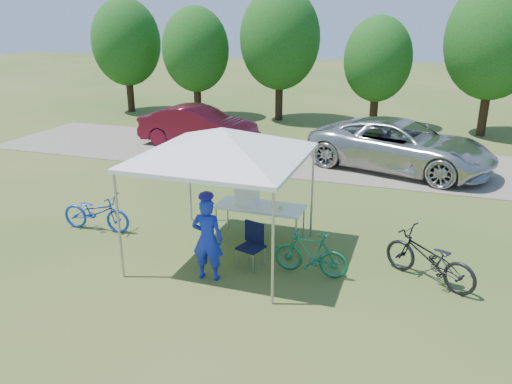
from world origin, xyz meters
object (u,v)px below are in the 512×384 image
folding_table (260,208)px  minivan (401,145)px  bike_green (311,253)px  cooler (247,196)px  folding_chair (253,241)px  cyclist (208,239)px  bike_blue (96,212)px  sedan (199,126)px  bike_dark (429,258)px

folding_table → minivan: bearing=68.2°
folding_table → minivan: size_ratio=0.33×
minivan → bike_green: bearing=-172.3°
minivan → cooler: bearing=172.3°
folding_chair → cyclist: (-0.61, -0.80, 0.30)m
cooler → bike_green: size_ratio=0.34×
cyclist → bike_blue: size_ratio=0.97×
sedan → cooler: bearing=-147.1°
folding_chair → bike_dark: 3.38m
bike_green → sedan: bearing=-140.4°
cooler → minivan: size_ratio=0.09×
cyclist → bike_green: (1.81, 0.78, -0.38)m
minivan → sedan: minivan is taller
cooler → sedan: 8.76m
folding_chair → bike_blue: bike_blue is taller
sedan → folding_table: bearing=-145.5°
bike_dark → sedan: bearing=-104.3°
folding_chair → bike_dark: (3.36, 0.40, -0.03)m
folding_table → folding_chair: bearing=-78.7°
folding_chair → cyclist: 1.05m
folding_table → cooler: bearing=180.0°
bike_dark → minivan: 7.43m
folding_chair → sedan: bearing=137.8°
bike_dark → sedan: 11.88m
folding_table → cyclist: 2.05m
folding_table → cooler: cooler is taller
folding_chair → bike_blue: 4.05m
cyclist → minivan: bearing=-115.2°
folding_chair → bike_blue: size_ratio=0.52×
bike_dark → minivan: size_ratio=0.32×
folding_chair → minivan: (2.38, 7.76, 0.30)m
folding_table → cooler: 0.38m
bike_blue → minivan: bearing=-44.6°
minivan → sedan: size_ratio=1.28×
minivan → sedan: 7.62m
cooler → bike_blue: 3.59m
bike_green → sedan: sedan is taller
folding_table → bike_dark: 3.70m
folding_chair → bike_green: (1.20, -0.02, -0.08)m
bike_blue → bike_dark: bearing=-93.8°
bike_green → minivan: 7.87m
bike_blue → bike_green: (5.22, -0.48, -0.00)m
bike_blue → minivan: minivan is taller
cooler → bike_green: (1.75, -1.23, -0.54)m
bike_blue → cooler: bearing=-81.1°
bike_dark → folding_table: bearing=-73.0°
cooler → bike_blue: size_ratio=0.30×
folding_chair → cooler: size_ratio=1.75×
minivan → folding_table: bearing=174.5°
folding_chair → sedan: (-5.19, 8.64, 0.25)m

